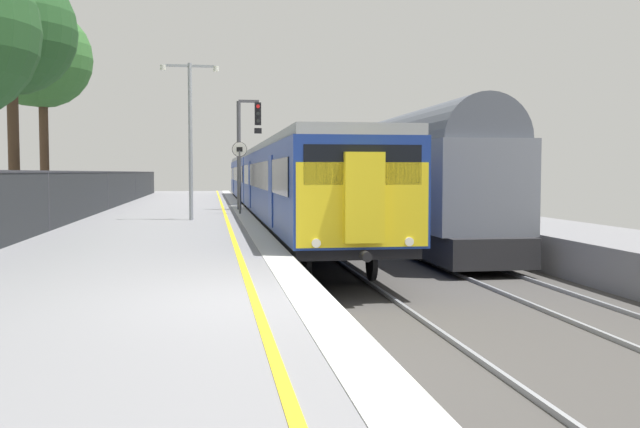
% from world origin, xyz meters
% --- Properties ---
extents(ground, '(17.40, 110.00, 1.21)m').
position_xyz_m(ground, '(2.64, 0.00, -0.61)').
color(ground, gray).
extents(commuter_train_at_platform, '(2.83, 42.73, 3.81)m').
position_xyz_m(commuter_train_at_platform, '(2.10, 25.67, 1.27)').
color(commuter_train_at_platform, navy).
rests_on(commuter_train_at_platform, ground).
extents(freight_train_adjacent_track, '(2.60, 60.03, 4.65)m').
position_xyz_m(freight_train_adjacent_track, '(6.10, 37.32, 1.55)').
color(freight_train_adjacent_track, '#232326').
rests_on(freight_train_adjacent_track, ground).
extents(signal_gantry, '(1.10, 0.24, 4.87)m').
position_xyz_m(signal_gantry, '(0.63, 22.47, 3.05)').
color(signal_gantry, '#47474C').
rests_on(signal_gantry, ground).
extents(speed_limit_sign, '(0.59, 0.08, 2.88)m').
position_xyz_m(speed_limit_sign, '(0.25, 19.30, 1.83)').
color(speed_limit_sign, '#59595B').
rests_on(speed_limit_sign, ground).
extents(platform_lamp_mid, '(2.00, 0.20, 5.45)m').
position_xyz_m(platform_lamp_mid, '(-1.58, 15.91, 3.23)').
color(platform_lamp_mid, '#93999E').
rests_on(platform_lamp_mid, ground).
extents(background_tree_left, '(4.07, 4.07, 8.18)m').
position_xyz_m(background_tree_left, '(-7.14, 14.59, 5.98)').
color(background_tree_left, '#473323').
rests_on(background_tree_left, ground).
extents(background_tree_right, '(4.23, 4.23, 8.67)m').
position_xyz_m(background_tree_right, '(-8.13, 22.80, 6.38)').
color(background_tree_right, '#473323').
rests_on(background_tree_right, ground).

